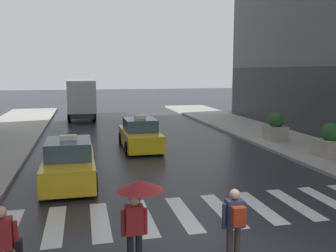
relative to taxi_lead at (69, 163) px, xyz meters
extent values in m
cube|color=silver|center=(-1.49, -3.95, -0.72)|extent=(0.50, 2.80, 0.01)
cube|color=silver|center=(-0.29, -3.95, -0.72)|extent=(0.50, 2.80, 0.01)
cube|color=silver|center=(0.91, -3.95, -0.72)|extent=(0.50, 2.80, 0.01)
cube|color=silver|center=(2.11, -3.95, -0.72)|extent=(0.50, 2.80, 0.01)
cube|color=silver|center=(3.31, -3.95, -0.72)|extent=(0.50, 2.80, 0.01)
cube|color=silver|center=(4.51, -3.95, -0.72)|extent=(0.50, 2.80, 0.01)
cube|color=silver|center=(5.71, -3.95, -0.72)|extent=(0.50, 2.80, 0.01)
cube|color=silver|center=(6.91, -3.95, -0.72)|extent=(0.50, 2.80, 0.01)
cube|color=silver|center=(8.11, -3.95, -0.72)|extent=(0.50, 2.80, 0.01)
cube|color=gold|center=(0.00, 0.02, -0.16)|extent=(1.82, 4.51, 0.84)
cube|color=#384C5B|center=(0.00, -0.08, 0.58)|extent=(1.61, 2.11, 0.64)
cube|color=silver|center=(0.00, -0.08, 0.99)|extent=(0.60, 0.24, 0.18)
cylinder|color=black|center=(-0.85, 1.38, -0.39)|extent=(0.22, 0.66, 0.66)
cylinder|color=black|center=(0.86, 1.37, -0.39)|extent=(0.22, 0.66, 0.66)
cylinder|color=black|center=(-0.86, -1.32, -0.39)|extent=(0.22, 0.66, 0.66)
cylinder|color=black|center=(0.85, -1.33, -0.39)|extent=(0.22, 0.66, 0.66)
cube|color=#F2EAB2|center=(-0.62, 2.30, -0.12)|extent=(0.20, 0.04, 0.14)
cube|color=#F2EAB2|center=(0.64, 2.29, -0.12)|extent=(0.20, 0.04, 0.14)
cube|color=yellow|center=(3.49, 5.53, -0.16)|extent=(1.83, 4.51, 0.84)
cube|color=#384C5B|center=(3.49, 5.43, 0.58)|extent=(1.61, 2.11, 0.64)
cube|color=silver|center=(3.49, 5.43, 0.99)|extent=(0.60, 0.24, 0.18)
cylinder|color=black|center=(2.63, 6.88, -0.39)|extent=(0.22, 0.66, 0.66)
cylinder|color=black|center=(4.34, 6.89, -0.39)|extent=(0.22, 0.66, 0.66)
cylinder|color=black|center=(2.65, 4.18, -0.39)|extent=(0.22, 0.66, 0.66)
cylinder|color=black|center=(4.36, 4.19, -0.39)|extent=(0.22, 0.66, 0.66)
cube|color=#F2EAB2|center=(2.85, 7.80, -0.12)|extent=(0.20, 0.04, 0.14)
cube|color=#F2EAB2|center=(4.11, 7.81, -0.12)|extent=(0.20, 0.04, 0.14)
cube|color=#2D2D2D|center=(0.47, 18.56, -0.07)|extent=(1.92, 6.63, 0.40)
cube|color=silver|center=(0.41, 21.86, 1.18)|extent=(2.13, 1.84, 2.10)
cube|color=#384C5B|center=(0.39, 22.78, 1.54)|extent=(1.89, 0.07, 0.95)
cube|color=silver|center=(0.48, 17.66, 1.38)|extent=(2.29, 4.84, 2.50)
cylinder|color=black|center=(-0.59, 21.64, -0.27)|extent=(0.30, 0.90, 0.90)
cylinder|color=black|center=(1.41, 21.67, -0.27)|extent=(0.30, 0.90, 0.90)
cylinder|color=black|center=(-0.51, 17.10, -0.27)|extent=(0.30, 0.90, 0.90)
cylinder|color=black|center=(1.49, 17.14, -0.27)|extent=(0.30, 0.90, 0.90)
cylinder|color=black|center=(1.58, -6.75, -0.31)|extent=(0.14, 0.14, 0.82)
cube|color=maroon|center=(1.49, -6.75, 0.40)|extent=(0.36, 0.24, 0.60)
sphere|color=beige|center=(1.49, -6.75, 0.82)|extent=(0.22, 0.22, 0.22)
cylinder|color=maroon|center=(1.26, -6.75, 0.35)|extent=(0.09, 0.09, 0.55)
cylinder|color=maroon|center=(1.72, -6.75, 0.35)|extent=(0.09, 0.09, 0.55)
cylinder|color=#4C4C4C|center=(1.61, -6.75, 0.70)|extent=(0.02, 0.02, 1.00)
cone|color=maroon|center=(1.61, -6.75, 1.12)|extent=(0.96, 0.96, 0.20)
cylinder|color=#473D33|center=(3.51, -6.89, -0.31)|extent=(0.14, 0.14, 0.82)
cylinder|color=#473D33|center=(3.69, -6.89, -0.31)|extent=(0.14, 0.14, 0.82)
cube|color=#2D3856|center=(3.60, -6.89, 0.40)|extent=(0.36, 0.24, 0.60)
sphere|color=tan|center=(3.60, -6.89, 0.82)|extent=(0.22, 0.22, 0.22)
cylinder|color=#2D3856|center=(3.37, -6.89, 0.35)|extent=(0.09, 0.09, 0.55)
cylinder|color=#2D3856|center=(3.83, -6.89, 0.35)|extent=(0.09, 0.09, 0.55)
cube|color=#B23319|center=(3.60, -7.11, 0.42)|extent=(0.28, 0.18, 0.40)
cube|color=maroon|center=(-0.99, -6.86, 0.40)|extent=(0.36, 0.24, 0.60)
sphere|color=tan|center=(-0.99, -6.86, 0.82)|extent=(0.22, 0.22, 0.22)
cylinder|color=maroon|center=(-0.76, -6.86, 0.35)|extent=(0.09, 0.09, 0.55)
cube|color=black|center=(-0.71, -6.86, 0.12)|extent=(0.10, 0.20, 0.28)
cube|color=#A8A399|center=(11.75, 0.94, -0.17)|extent=(1.10, 1.10, 0.80)
sphere|color=#285628|center=(11.75, 0.94, 0.58)|extent=(0.90, 0.90, 0.90)
cube|color=#A8A399|center=(11.45, 5.45, -0.17)|extent=(1.10, 1.10, 0.80)
sphere|color=#285628|center=(11.45, 5.45, 0.58)|extent=(0.90, 0.90, 0.90)
camera|label=1|loc=(0.53, -13.91, 3.38)|focal=39.76mm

